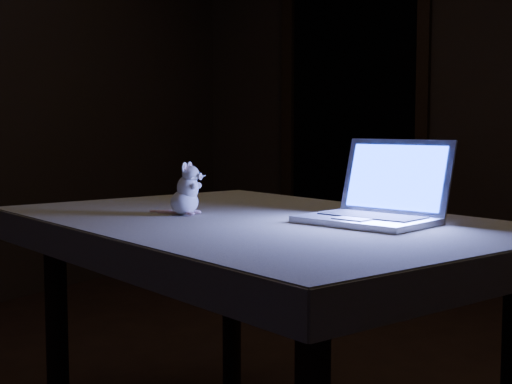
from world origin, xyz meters
The scene contains 5 objects.
doorway centered at (-1.10, 2.50, 1.06)m, with size 1.06×0.36×2.13m, color black, non-canonical shape.
table centered at (-0.05, -0.47, 0.35)m, with size 1.31×0.84×0.70m, color black, non-canonical shape.
tablecloth centered at (-0.07, -0.46, 0.66)m, with size 1.39×0.93×0.08m, color #BEB79C, non-canonical shape.
laptop centered at (0.24, -0.42, 0.81)m, with size 0.31×0.27×0.21m, color silver, non-canonical shape.
plush_mouse centered at (-0.25, -0.52, 0.78)m, with size 0.10×0.10×0.14m, color white, non-canonical shape.
Camera 1 is at (0.96, -2.12, 0.95)m, focal length 52.00 mm.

